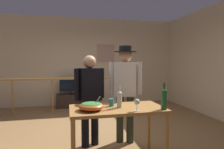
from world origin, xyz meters
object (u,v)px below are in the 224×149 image
Objects in this scene: framed_picture at (106,53)px; tv_console at (71,100)px; wine_glass at (137,103)px; salad_bowl at (91,106)px; person_standing_right at (125,85)px; mug_teal at (112,102)px; stair_railing at (75,88)px; wine_bottle_clear at (119,99)px; flat_screen_tv at (71,85)px; person_standing_left at (90,94)px; serving_table at (117,114)px; wine_bottle_green at (164,98)px.

framed_picture reaches higher than tv_console.
wine_glass is (0.78, -3.92, 0.71)m from tv_console.
person_standing_right is at bearing 47.06° from salad_bowl.
wine_glass is 1.49× the size of mug_teal.
wine_bottle_clear is (0.50, -3.00, 0.23)m from stair_railing.
person_standing_right is at bearing -73.29° from flat_screen_tv.
framed_picture is 4.08m from wine_bottle_clear.
wine_bottle_clear is at bearing 98.66° from person_standing_left.
serving_table is at bearing -81.10° from stair_railing.
person_standing_left reaches higher than tv_console.
framed_picture is 1.94m from tv_console.
salad_bowl is 0.74m from person_standing_left.
flat_screen_tv is at bearing 98.39° from mug_teal.
person_standing_left is at bearing 85.06° from salad_bowl.
framed_picture is at bearing -76.36° from person_standing_right.
salad_bowl is (-0.38, -0.08, 0.15)m from serving_table.
stair_railing is at bearing 98.06° from mug_teal.
wine_glass is 0.09× the size of person_standing_right.
salad_bowl is at bearing -150.79° from mug_teal.
stair_railing is 3.08m from salad_bowl.
tv_console is at bearing 99.00° from serving_table.
mug_teal reaches higher than tv_console.
tv_console is 8.27× the size of mug_teal.
stair_railing reaches higher than flat_screen_tv.
salad_bowl is (0.21, -3.74, 0.65)m from tv_console.
framed_picture is at bearing 42.01° from stair_railing.
person_standing_right is (0.69, 0.74, 0.17)m from salad_bowl.
salad_bowl is (0.09, -3.08, 0.16)m from stair_railing.
wine_bottle_green is (1.17, -3.91, 0.75)m from tv_console.
person_standing_left is 0.90× the size of person_standing_right.
wine_glass reaches higher than flat_screen_tv.
tv_console is 2.48× the size of wine_bottle_green.
salad_bowl is 2.06× the size of wine_glass.
person_standing_right is at bearing 83.14° from wine_glass.
framed_picture is at bearing 15.31° from flat_screen_tv.
person_standing_right is (0.89, -3.00, 0.82)m from tv_console.
wine_bottle_clear reaches higher than stair_railing.
person_standing_right is at bearing -73.46° from tv_console.
framed_picture is 5.46× the size of mug_teal.
stair_railing is 2.49m from person_standing_right.
person_standing_right is (0.28, 0.67, 0.10)m from wine_bottle_clear.
wine_bottle_clear is at bearing -98.09° from framed_picture.
person_standing_left reaches higher than salad_bowl.
stair_railing is 12.56× the size of salad_bowl.
salad_bowl is (-0.97, -4.03, -0.86)m from framed_picture.
framed_picture is 0.66× the size of tv_console.
flat_screen_tv is 6.39× the size of mug_teal.
person_standing_right is at bearing 161.45° from person_standing_left.
person_standing_left is (0.06, 0.74, 0.04)m from salad_bowl.
mug_teal is at bearing 126.27° from wine_glass.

